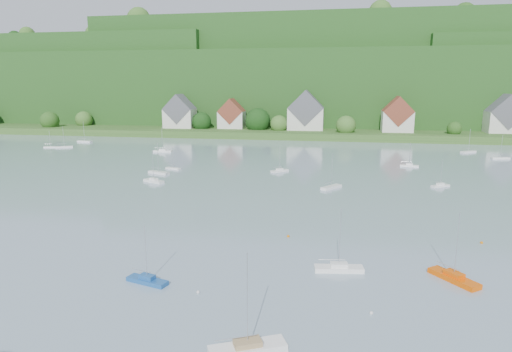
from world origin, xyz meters
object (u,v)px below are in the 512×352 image
Objects in this scene: near_sailboat_1 at (147,280)px; near_sailboat_2 at (248,347)px; near_sailboat_3 at (339,268)px; near_sailboat_5 at (454,277)px.

near_sailboat_2 reaches higher than near_sailboat_1.
near_sailboat_3 is at bearing 34.05° from near_sailboat_1.
near_sailboat_5 is (36.08, 7.09, 0.04)m from near_sailboat_1.
near_sailboat_3 is (22.47, 7.51, 0.03)m from near_sailboat_1.
near_sailboat_5 is at bearing 15.07° from near_sailboat_2.
near_sailboat_5 is at bearing -9.92° from near_sailboat_3.
near_sailboat_5 reaches higher than near_sailboat_1.
near_sailboat_1 is 0.82× the size of near_sailboat_5.
near_sailboat_1 is 0.86× the size of near_sailboat_3.
near_sailboat_2 reaches higher than near_sailboat_5.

